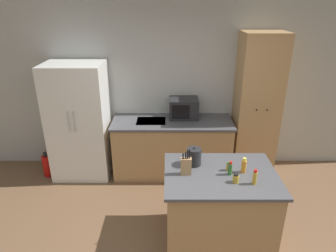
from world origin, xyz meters
TOP-DOWN VIEW (x-y plane):
  - wall_back at (0.00, 2.33)m, footprint 7.20×0.06m
  - refrigerator at (-1.53, 1.96)m, footprint 0.86×0.71m
  - back_counter at (-0.12, 1.97)m, footprint 1.84×0.71m
  - pantry_cabinet at (1.17, 2.04)m, footprint 0.63×0.55m
  - kitchen_island at (0.39, 0.47)m, footprint 1.21×0.91m
  - microwave at (0.06, 2.11)m, footprint 0.44×0.35m
  - knife_block at (0.01, 0.46)m, footprint 0.11×0.06m
  - spice_bottle_tall_dark at (0.47, 0.53)m, footprint 0.04×0.04m
  - spice_bottle_short_red at (0.47, 0.45)m, footprint 0.04×0.04m
  - spice_bottle_amber_oil at (0.51, 0.30)m, footprint 0.06×0.06m
  - spice_bottle_green_herb at (0.63, 0.50)m, footprint 0.05×0.05m
  - spice_bottle_pale_salt at (0.69, 0.27)m, footprint 0.04×0.04m
  - kettle at (0.11, 0.66)m, footprint 0.16×0.16m
  - fire_extinguisher at (-2.10, 1.84)m, footprint 0.13×0.13m

SIDE VIEW (x-z plane):
  - fire_extinguisher at x=-2.10m, z-range -0.02..0.39m
  - back_counter at x=-0.12m, z-range 0.00..0.90m
  - kitchen_island at x=0.39m, z-range 0.00..0.90m
  - refrigerator at x=-1.53m, z-range 0.00..1.78m
  - spice_bottle_amber_oil at x=0.51m, z-range 0.89..0.99m
  - spice_bottle_tall_dark at x=0.47m, z-range 0.89..0.99m
  - spice_bottle_short_red at x=0.47m, z-range 0.89..1.05m
  - spice_bottle_pale_salt at x=0.69m, z-range 0.89..1.06m
  - spice_bottle_green_herb at x=0.63m, z-range 0.89..1.06m
  - kettle at x=0.11m, z-range 0.88..1.11m
  - knife_block at x=0.01m, z-range 0.85..1.15m
  - microwave at x=0.06m, z-range 0.89..1.20m
  - pantry_cabinet at x=1.17m, z-range 0.00..2.20m
  - wall_back at x=0.00m, z-range 0.00..2.60m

